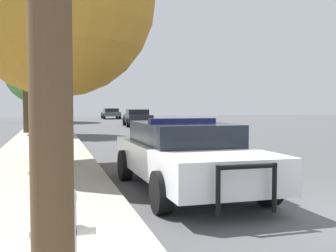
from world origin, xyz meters
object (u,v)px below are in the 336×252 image
tree_sidewalk_far (37,71)px  car_background_distant (111,113)px  tree_sidewalk_mid (26,36)px  tree_sidewalk_near (58,0)px  traffic_light (67,68)px  car_background_oncoming (137,117)px  police_car (186,154)px  fire_hydrant (63,227)px

tree_sidewalk_far → car_background_distant: bearing=41.9°
tree_sidewalk_mid → tree_sidewalk_near: 13.33m
tree_sidewalk_mid → tree_sidewalk_near: tree_sidewalk_mid is taller
traffic_light → tree_sidewalk_near: bearing=-93.4°
car_background_oncoming → tree_sidewalk_far: tree_sidewalk_far is taller
police_car → traffic_light: size_ratio=1.05×
car_background_oncoming → tree_sidewalk_mid: bearing=47.4°
police_car → tree_sidewalk_near: tree_sidewalk_near is taller
police_car → car_background_distant: 41.58m
traffic_light → tree_sidewalk_far: (-2.13, 20.26, 1.31)m
traffic_light → tree_sidewalk_near: tree_sidewalk_near is taller
car_background_oncoming → tree_sidewalk_mid: (-7.78, -7.33, 4.81)m
police_car → tree_sidewalk_mid: tree_sidewalk_mid is taller
police_car → car_background_oncoming: (3.87, 24.29, -0.01)m
fire_hydrant → car_background_distant: car_background_distant is taller
fire_hydrant → tree_sidewalk_far: (-1.43, 38.20, 4.28)m
car_background_distant → tree_sidewalk_mid: 26.16m
tree_sidewalk_mid → tree_sidewalk_far: bearing=90.0°
tree_sidewalk_mid → tree_sidewalk_far: (0.00, 17.21, -0.66)m
fire_hydrant → tree_sidewalk_mid: size_ratio=0.11×
car_background_oncoming → tree_sidewalk_mid: size_ratio=0.62×
traffic_light → car_background_distant: traffic_light is taller
car_background_distant → tree_sidewalk_near: bearing=-98.5°
police_car → traffic_light: 14.32m
fire_hydrant → tree_sidewalk_near: tree_sidewalk_near is taller
tree_sidewalk_mid → traffic_light: bearing=-55.0°
police_car → car_background_distant: size_ratio=1.21×
car_background_distant → tree_sidewalk_near: tree_sidewalk_near is taller
traffic_light → tree_sidewalk_near: (-0.60, -10.16, 0.95)m
car_background_distant → tree_sidewalk_mid: size_ratio=0.55×
car_background_oncoming → car_background_distant: 17.09m
police_car → traffic_light: traffic_light is taller
traffic_light → tree_sidewalk_far: 20.41m
police_car → traffic_light: bearing=-83.7°
traffic_light → tree_sidewalk_mid: size_ratio=0.63×
fire_hydrant → traffic_light: traffic_light is taller
fire_hydrant → tree_sidewalk_near: 8.72m
car_background_oncoming → tree_sidewalk_far: 13.25m
car_background_oncoming → tree_sidewalk_near: 21.79m
car_background_distant → tree_sidewalk_near: 38.37m
car_background_distant → car_background_oncoming: bearing=-89.5°
police_car → tree_sidewalk_near: (-2.38, 3.76, 3.78)m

